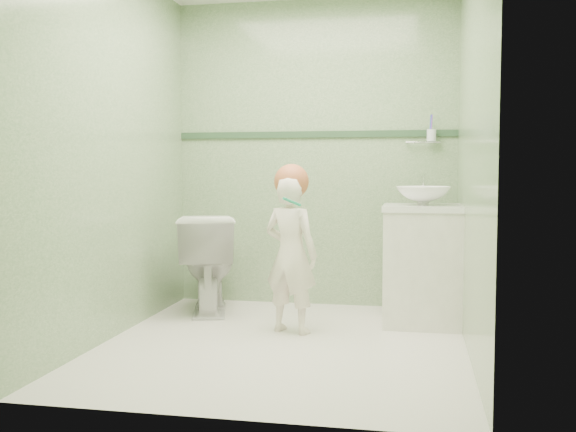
# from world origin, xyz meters

# --- Properties ---
(ground) EXTENTS (2.50, 2.50, 0.00)m
(ground) POSITION_xyz_m (0.00, 0.00, 0.00)
(ground) COLOR white
(ground) RESTS_ON ground
(room_shell) EXTENTS (2.50, 2.54, 2.40)m
(room_shell) POSITION_xyz_m (0.00, 0.00, 1.20)
(room_shell) COLOR gray
(room_shell) RESTS_ON ground
(trim_stripe) EXTENTS (2.20, 0.02, 0.05)m
(trim_stripe) POSITION_xyz_m (0.00, 1.24, 1.35)
(trim_stripe) COLOR #2C4A30
(trim_stripe) RESTS_ON room_shell
(vanity) EXTENTS (0.52, 0.50, 0.80)m
(vanity) POSITION_xyz_m (0.84, 0.70, 0.40)
(vanity) COLOR silver
(vanity) RESTS_ON ground
(counter) EXTENTS (0.54, 0.52, 0.04)m
(counter) POSITION_xyz_m (0.84, 0.70, 0.81)
(counter) COLOR white
(counter) RESTS_ON vanity
(basin) EXTENTS (0.37, 0.37, 0.13)m
(basin) POSITION_xyz_m (0.84, 0.70, 0.89)
(basin) COLOR white
(basin) RESTS_ON counter
(faucet) EXTENTS (0.03, 0.13, 0.18)m
(faucet) POSITION_xyz_m (0.84, 0.89, 0.97)
(faucet) COLOR silver
(faucet) RESTS_ON counter
(cup_holder) EXTENTS (0.26, 0.07, 0.21)m
(cup_holder) POSITION_xyz_m (0.89, 1.18, 1.33)
(cup_holder) COLOR silver
(cup_holder) RESTS_ON room_shell
(toilet) EXTENTS (0.60, 0.82, 0.74)m
(toilet) POSITION_xyz_m (-0.74, 0.80, 0.37)
(toilet) COLOR white
(toilet) RESTS_ON ground
(toddler) EXTENTS (0.43, 0.35, 1.03)m
(toddler) POSITION_xyz_m (-0.01, 0.30, 0.51)
(toddler) COLOR white
(toddler) RESTS_ON ground
(hair_cap) EXTENTS (0.23, 0.23, 0.23)m
(hair_cap) POSITION_xyz_m (-0.01, 0.33, 0.99)
(hair_cap) COLOR #B86139
(hair_cap) RESTS_ON toddler
(teal_toothbrush) EXTENTS (0.11, 0.14, 0.08)m
(teal_toothbrush) POSITION_xyz_m (0.02, 0.16, 0.87)
(teal_toothbrush) COLOR #199C6D
(teal_toothbrush) RESTS_ON toddler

